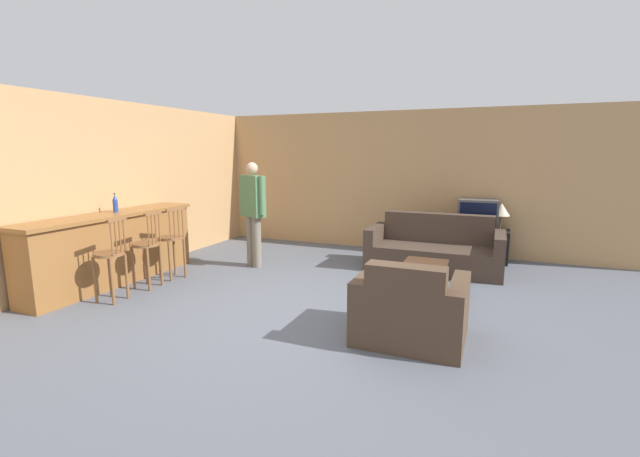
{
  "coord_description": "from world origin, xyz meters",
  "views": [
    {
      "loc": [
        2.01,
        -4.25,
        1.83
      ],
      "look_at": [
        -0.12,
        0.87,
        0.85
      ],
      "focal_mm": 24.0,
      "sensor_mm": 36.0,
      "label": 1
    }
  ],
  "objects_px": {
    "bar_chair_far": "(172,243)",
    "book_on_table": "(423,268)",
    "bar_chair_mid": "(147,249)",
    "armchair_near": "(410,311)",
    "couch_far": "(435,251)",
    "bottle": "(115,204)",
    "tv": "(478,214)",
    "coffee_table": "(422,272)",
    "bar_chair_near": "(110,259)",
    "tv_unit": "(476,245)",
    "table_lamp": "(501,210)",
    "person_by_window": "(253,209)"
  },
  "relations": [
    {
      "from": "tv_unit",
      "to": "bottle",
      "type": "distance_m",
      "value": 5.77
    },
    {
      "from": "armchair_near",
      "to": "table_lamp",
      "type": "xyz_separation_m",
      "value": [
        0.79,
        3.63,
        0.6
      ]
    },
    {
      "from": "couch_far",
      "to": "coffee_table",
      "type": "xyz_separation_m",
      "value": [
        0.05,
        -1.53,
        0.06
      ]
    },
    {
      "from": "bar_chair_mid",
      "to": "tv",
      "type": "height_order",
      "value": "tv"
    },
    {
      "from": "armchair_near",
      "to": "book_on_table",
      "type": "bearing_deg",
      "value": 93.7
    },
    {
      "from": "bar_chair_near",
      "to": "bar_chair_mid",
      "type": "distance_m",
      "value": 0.6
    },
    {
      "from": "bottle",
      "to": "person_by_window",
      "type": "relative_size",
      "value": 0.16
    },
    {
      "from": "tv",
      "to": "table_lamp",
      "type": "height_order",
      "value": "tv"
    },
    {
      "from": "coffee_table",
      "to": "book_on_table",
      "type": "height_order",
      "value": "book_on_table"
    },
    {
      "from": "bar_chair_mid",
      "to": "person_by_window",
      "type": "bearing_deg",
      "value": 63.63
    },
    {
      "from": "book_on_table",
      "to": "table_lamp",
      "type": "distance_m",
      "value": 2.61
    },
    {
      "from": "bar_chair_far",
      "to": "book_on_table",
      "type": "relative_size",
      "value": 4.09
    },
    {
      "from": "bar_chair_mid",
      "to": "armchair_near",
      "type": "bearing_deg",
      "value": -4.96
    },
    {
      "from": "bottle",
      "to": "table_lamp",
      "type": "height_order",
      "value": "bottle"
    },
    {
      "from": "armchair_near",
      "to": "book_on_table",
      "type": "xyz_separation_m",
      "value": [
        -0.08,
        1.21,
        0.13
      ]
    },
    {
      "from": "bar_chair_near",
      "to": "bottle",
      "type": "distance_m",
      "value": 1.1
    },
    {
      "from": "tv_unit",
      "to": "person_by_window",
      "type": "relative_size",
      "value": 0.61
    },
    {
      "from": "bottle",
      "to": "bar_chair_near",
      "type": "bearing_deg",
      "value": -48.28
    },
    {
      "from": "tv",
      "to": "bottle",
      "type": "distance_m",
      "value": 5.72
    },
    {
      "from": "person_by_window",
      "to": "armchair_near",
      "type": "bearing_deg",
      "value": -32.49
    },
    {
      "from": "couch_far",
      "to": "armchair_near",
      "type": "distance_m",
      "value": 2.81
    },
    {
      "from": "couch_far",
      "to": "bottle",
      "type": "height_order",
      "value": "bottle"
    },
    {
      "from": "couch_far",
      "to": "book_on_table",
      "type": "distance_m",
      "value": 1.6
    },
    {
      "from": "bar_chair_near",
      "to": "bar_chair_far",
      "type": "distance_m",
      "value": 1.09
    },
    {
      "from": "bar_chair_near",
      "to": "bottle",
      "type": "bearing_deg",
      "value": 131.72
    },
    {
      "from": "bar_chair_far",
      "to": "person_by_window",
      "type": "height_order",
      "value": "person_by_window"
    },
    {
      "from": "coffee_table",
      "to": "bottle",
      "type": "relative_size",
      "value": 3.94
    },
    {
      "from": "couch_far",
      "to": "armchair_near",
      "type": "xyz_separation_m",
      "value": [
        0.15,
        -2.81,
        0.0
      ]
    },
    {
      "from": "armchair_near",
      "to": "tv",
      "type": "height_order",
      "value": "tv"
    },
    {
      "from": "bar_chair_near",
      "to": "bar_chair_mid",
      "type": "relative_size",
      "value": 1.0
    },
    {
      "from": "tv_unit",
      "to": "table_lamp",
      "type": "distance_m",
      "value": 0.71
    },
    {
      "from": "bar_chair_near",
      "to": "couch_far",
      "type": "height_order",
      "value": "bar_chair_near"
    },
    {
      "from": "bottle",
      "to": "couch_far",
      "type": "bearing_deg",
      "value": 30.17
    },
    {
      "from": "bottle",
      "to": "person_by_window",
      "type": "height_order",
      "value": "person_by_window"
    },
    {
      "from": "tv",
      "to": "book_on_table",
      "type": "distance_m",
      "value": 2.5
    },
    {
      "from": "tv",
      "to": "bar_chair_near",
      "type": "bearing_deg",
      "value": -136.27
    },
    {
      "from": "coffee_table",
      "to": "tv_unit",
      "type": "relative_size",
      "value": 1.03
    },
    {
      "from": "bar_chair_near",
      "to": "book_on_table",
      "type": "bearing_deg",
      "value": 22.75
    },
    {
      "from": "tv",
      "to": "bottle",
      "type": "height_order",
      "value": "bottle"
    },
    {
      "from": "armchair_near",
      "to": "coffee_table",
      "type": "distance_m",
      "value": 1.29
    },
    {
      "from": "armchair_near",
      "to": "table_lamp",
      "type": "height_order",
      "value": "table_lamp"
    },
    {
      "from": "coffee_table",
      "to": "tv",
      "type": "distance_m",
      "value": 2.45
    },
    {
      "from": "coffee_table",
      "to": "armchair_near",
      "type": "bearing_deg",
      "value": -85.54
    },
    {
      "from": "bar_chair_near",
      "to": "coffee_table",
      "type": "height_order",
      "value": "bar_chair_near"
    },
    {
      "from": "tv",
      "to": "person_by_window",
      "type": "bearing_deg",
      "value": -151.83
    },
    {
      "from": "bar_chair_near",
      "to": "coffee_table",
      "type": "distance_m",
      "value": 3.89
    },
    {
      "from": "bar_chair_mid",
      "to": "table_lamp",
      "type": "height_order",
      "value": "bar_chair_mid"
    },
    {
      "from": "bar_chair_far",
      "to": "tv",
      "type": "distance_m",
      "value": 4.98
    },
    {
      "from": "bar_chair_mid",
      "to": "couch_far",
      "type": "distance_m",
      "value": 4.31
    },
    {
      "from": "bar_chair_far",
      "to": "armchair_near",
      "type": "xyz_separation_m",
      "value": [
        3.65,
        -0.8,
        -0.24
      ]
    }
  ]
}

